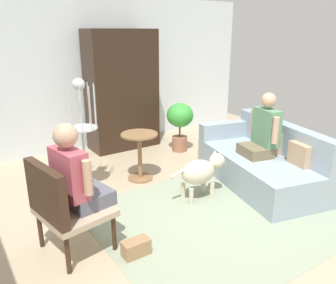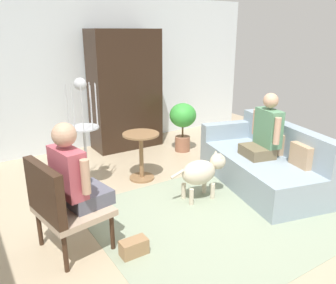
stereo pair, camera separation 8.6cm
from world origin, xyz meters
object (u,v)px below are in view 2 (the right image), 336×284
object	(u,v)px
round_end_table	(141,152)
bird_cage_stand	(84,135)
couch	(263,163)
armchair	(60,202)
potted_plant	(183,120)
dog	(202,171)
person_on_couch	(265,132)
armoire_cabinet	(125,90)
handbag	(134,247)
person_on_armchair	(74,175)

from	to	relation	value
round_end_table	bird_cage_stand	bearing A→B (deg)	169.67
couch	armchair	world-z (taller)	armchair
armchair	potted_plant	distance (m)	3.15
round_end_table	dog	distance (m)	0.99
dog	potted_plant	bearing A→B (deg)	62.60
dog	armchair	bearing A→B (deg)	-174.16
person_on_couch	bird_cage_stand	size ratio (longest dim) A/B	0.57
dog	armoire_cabinet	world-z (taller)	armoire_cabinet
potted_plant	bird_cage_stand	bearing A→B (deg)	-164.55
potted_plant	armoire_cabinet	size ratio (longest dim) A/B	0.41
armoire_cabinet	round_end_table	bearing A→B (deg)	-108.23
potted_plant	handbag	distance (m)	3.03
person_on_couch	person_on_armchair	bearing A→B (deg)	-179.34
armchair	round_end_table	distance (m)	1.81
bird_cage_stand	armoire_cabinet	xyz separation A→B (m)	(1.22, 1.30, 0.29)
bird_cage_stand	armchair	bearing A→B (deg)	-118.93
couch	armoire_cabinet	distance (m)	2.70
bird_cage_stand	armoire_cabinet	world-z (taller)	armoire_cabinet
handbag	couch	bearing A→B (deg)	12.06
potted_plant	armchair	bearing A→B (deg)	-145.82
handbag	person_on_armchair	bearing A→B (deg)	131.97
armchair	armoire_cabinet	bearing A→B (deg)	53.10
armchair	potted_plant	world-z (taller)	armchair
armchair	bird_cage_stand	distance (m)	1.43
armoire_cabinet	potted_plant	bearing A→B (deg)	-47.68
round_end_table	handbag	bearing A→B (deg)	-120.91
armchair	armoire_cabinet	xyz separation A→B (m)	(1.91, 2.54, 0.50)
handbag	potted_plant	bearing A→B (deg)	46.28
couch	person_on_couch	xyz separation A→B (m)	(-0.04, -0.02, 0.46)
person_on_armchair	armoire_cabinet	world-z (taller)	armoire_cabinet
person_on_couch	potted_plant	xyz separation A→B (m)	(-0.11, 1.71, -0.20)
couch	potted_plant	world-z (taller)	potted_plant
round_end_table	dog	size ratio (longest dim) A/B	0.86
couch	armchair	size ratio (longest dim) A/B	2.23
dog	bird_cage_stand	bearing A→B (deg)	136.10
person_on_couch	armoire_cabinet	bearing A→B (deg)	108.18
dog	armoire_cabinet	distance (m)	2.45
couch	round_end_table	distance (m)	1.68
bird_cage_stand	handbag	xyz separation A→B (m)	(-0.15, -1.63, -0.66)
armchair	person_on_couch	xyz separation A→B (m)	(2.72, 0.06, 0.23)
person_on_couch	handbag	size ratio (longest dim) A/B	3.24
dog	handbag	xyz separation A→B (m)	(-1.25, -0.58, -0.28)
couch	armoire_cabinet	bearing A→B (deg)	109.20
dog	handbag	bearing A→B (deg)	-155.20
armchair	dog	size ratio (longest dim) A/B	1.18
couch	armchair	xyz separation A→B (m)	(-2.76, -0.08, 0.23)
dog	handbag	world-z (taller)	dog
person_on_couch	round_end_table	bearing A→B (deg)	140.94
person_on_couch	dog	size ratio (longest dim) A/B	1.08
couch	dog	bearing A→B (deg)	174.15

